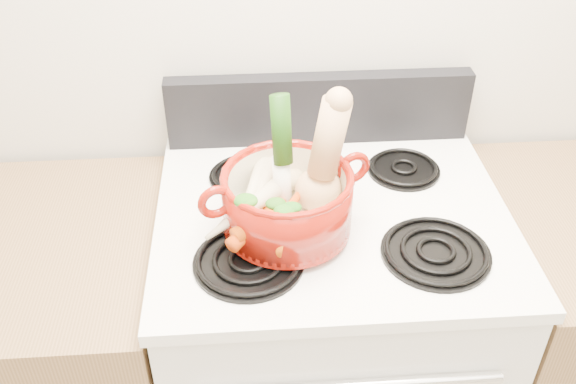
{
  "coord_description": "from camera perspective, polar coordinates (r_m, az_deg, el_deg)",
  "views": [
    {
      "loc": [
        -0.18,
        0.29,
        1.83
      ],
      "look_at": [
        -0.11,
        1.31,
        1.07
      ],
      "focal_mm": 40.0,
      "sensor_mm": 36.0,
      "label": 1
    }
  ],
  "objects": [
    {
      "name": "parsnip_0",
      "position": [
        1.32,
        -1.44,
        -1.3
      ],
      "size": [
        0.07,
        0.22,
        0.06
      ],
      "primitive_type": "cone",
      "rotation": [
        1.66,
        0.0,
        0.14
      ],
      "color": "beige",
      "rests_on": "dutch_oven"
    },
    {
      "name": "squash",
      "position": [
        1.29,
        3.49,
        3.19
      ],
      "size": [
        0.18,
        0.15,
        0.27
      ],
      "primitive_type": null,
      "rotation": [
        0.0,
        0.18,
        0.37
      ],
      "color": "tan",
      "rests_on": "dutch_oven"
    },
    {
      "name": "burner_front_right",
      "position": [
        1.34,
        13.01,
        -5.16
      ],
      "size": [
        0.22,
        0.22,
        0.02
      ],
      "primitive_type": "cylinder",
      "color": "black",
      "rests_on": "cooktop"
    },
    {
      "name": "cooktop",
      "position": [
        1.44,
        3.97,
        -2.11
      ],
      "size": [
        0.78,
        0.67,
        0.03
      ],
      "primitive_type": "cube",
      "color": "white",
      "rests_on": "stove_body"
    },
    {
      "name": "parsnip_5",
      "position": [
        1.33,
        -3.13,
        0.35
      ],
      "size": [
        0.11,
        0.22,
        0.06
      ],
      "primitive_type": "cone",
      "rotation": [
        1.66,
        0.0,
        -0.32
      ],
      "color": "beige",
      "rests_on": "dutch_oven"
    },
    {
      "name": "carrot_0",
      "position": [
        1.28,
        -1.37,
        -3.09
      ],
      "size": [
        0.07,
        0.16,
        0.04
      ],
      "primitive_type": "cone",
      "rotation": [
        1.66,
        0.0,
        0.23
      ],
      "color": "#D0630A",
      "rests_on": "dutch_oven"
    },
    {
      "name": "leek",
      "position": [
        1.28,
        -0.53,
        3.36
      ],
      "size": [
        0.06,
        0.09,
        0.27
      ],
      "primitive_type": "cylinder",
      "rotation": [
        -0.18,
        0.0,
        0.22
      ],
      "color": "white",
      "rests_on": "dutch_oven"
    },
    {
      "name": "parsnip_3",
      "position": [
        1.29,
        -3.84,
        -1.49
      ],
      "size": [
        0.19,
        0.17,
        0.06
      ],
      "primitive_type": "cone",
      "rotation": [
        1.66,
        0.0,
        -0.88
      ],
      "color": "beige",
      "rests_on": "dutch_oven"
    },
    {
      "name": "parsnip_4",
      "position": [
        1.33,
        -2.41,
        0.31
      ],
      "size": [
        0.1,
        0.23,
        0.06
      ],
      "primitive_type": "cone",
      "rotation": [
        1.66,
        0.0,
        -0.26
      ],
      "color": "beige",
      "rests_on": "dutch_oven"
    },
    {
      "name": "pot_handle_right",
      "position": [
        1.34,
        5.86,
        2.19
      ],
      "size": [
        0.08,
        0.04,
        0.07
      ],
      "primitive_type": "torus",
      "rotation": [
        1.57,
        0.0,
        0.33
      ],
      "color": "maroon",
      "rests_on": "dutch_oven"
    },
    {
      "name": "burner_back_right",
      "position": [
        1.57,
        10.26,
        2.11
      ],
      "size": [
        0.17,
        0.17,
        0.02
      ],
      "primitive_type": "cylinder",
      "color": "black",
      "rests_on": "cooktop"
    },
    {
      "name": "carrot_1",
      "position": [
        1.28,
        -2.82,
        -2.97
      ],
      "size": [
        0.13,
        0.14,
        0.05
      ],
      "primitive_type": "cone",
      "rotation": [
        1.66,
        0.0,
        -0.71
      ],
      "color": "#DE430B",
      "rests_on": "dutch_oven"
    },
    {
      "name": "stove_body",
      "position": [
        1.77,
        3.31,
        -14.2
      ],
      "size": [
        0.76,
        0.65,
        0.92
      ],
      "primitive_type": "cube",
      "color": "silver",
      "rests_on": "floor"
    },
    {
      "name": "pot_handle_left",
      "position": [
        1.24,
        -6.43,
        -0.88
      ],
      "size": [
        0.08,
        0.04,
        0.07
      ],
      "primitive_type": "torus",
      "rotation": [
        1.57,
        0.0,
        0.33
      ],
      "color": "maroon",
      "rests_on": "dutch_oven"
    },
    {
      "name": "dutch_oven",
      "position": [
        1.31,
        -0.06,
        -0.87
      ],
      "size": [
        0.34,
        0.34,
        0.13
      ],
      "primitive_type": "cylinder",
      "rotation": [
        0.0,
        0.0,
        0.33
      ],
      "color": "maroon",
      "rests_on": "burner_front_left"
    },
    {
      "name": "carrot_4",
      "position": [
        1.29,
        0.32,
        -1.28
      ],
      "size": [
        0.1,
        0.15,
        0.04
      ],
      "primitive_type": "cone",
      "rotation": [
        1.66,
        0.0,
        -0.48
      ],
      "color": "#B74809",
      "rests_on": "dutch_oven"
    },
    {
      "name": "ginger",
      "position": [
        1.4,
        -0.53,
        1.07
      ],
      "size": [
        0.1,
        0.08,
        0.05
      ],
      "primitive_type": "ellipsoid",
      "rotation": [
        0.0,
        0.0,
        -0.26
      ],
      "color": "#D2B381",
      "rests_on": "dutch_oven"
    },
    {
      "name": "carrot_2",
      "position": [
        1.3,
        -0.18,
        -2.05
      ],
      "size": [
        0.04,
        0.16,
        0.04
      ],
      "primitive_type": "cone",
      "rotation": [
        1.66,
        0.0,
        0.08
      ],
      "color": "#DD410B",
      "rests_on": "dutch_oven"
    },
    {
      "name": "control_backsplash",
      "position": [
        1.62,
        2.76,
        7.42
      ],
      "size": [
        0.76,
        0.05,
        0.18
      ],
      "primitive_type": "cube",
      "color": "black",
      "rests_on": "cooktop"
    },
    {
      "name": "burner_back_left",
      "position": [
        1.52,
        -3.78,
        1.56
      ],
      "size": [
        0.17,
        0.17,
        0.02
      ],
      "primitive_type": "cylinder",
      "color": "black",
      "rests_on": "cooktop"
    },
    {
      "name": "burner_front_left",
      "position": [
        1.29,
        -3.53,
        -6.09
      ],
      "size": [
        0.22,
        0.22,
        0.02
      ],
      "primitive_type": "cylinder",
      "color": "black",
      "rests_on": "cooktop"
    },
    {
      "name": "wall_back",
      "position": [
        1.56,
        2.84,
        16.68
      ],
      "size": [
        3.5,
        0.02,
        2.6
      ],
      "primitive_type": "cube",
      "color": "beige",
      "rests_on": "floor"
    },
    {
      "name": "parsnip_1",
      "position": [
        1.33,
        -3.78,
        -0.8
      ],
      "size": [
        0.15,
        0.16,
        0.05
      ],
      "primitive_type": "cone",
      "rotation": [
        1.66,
        0.0,
        -0.74
      ],
      "color": "beige",
      "rests_on": "dutch_oven"
    },
    {
      "name": "carrot_3",
      "position": [
        1.27,
        -1.9,
        -2.49
      ],
      "size": [
        0.15,
        0.12,
        0.05
      ],
      "primitive_type": "cone",
      "rotation": [
        1.66,
        0.0,
        -0.96
      ],
      "color": "#C35109",
      "rests_on": "dutch_oven"
    },
    {
      "name": "parsnip_2",
      "position": [
        1.34,
        -1.33,
        0.0
      ],
      "size": [
        0.1,
        0.17,
        0.05
      ],
      "primitive_type": "cone",
      "rotation": [
        1.66,
        0.0,
        0.43
      ],
      "color": "beige",
      "rests_on": "dutch_oven"
    }
  ]
}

